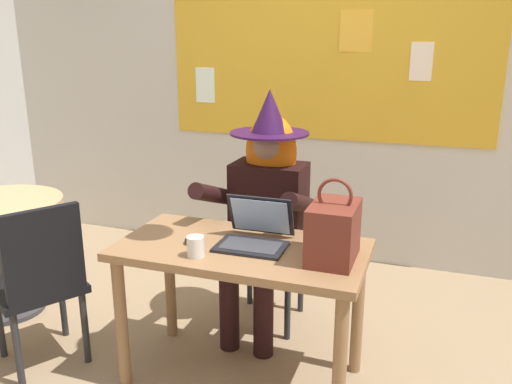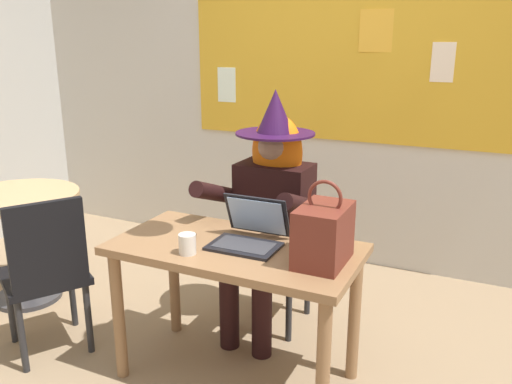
{
  "view_description": "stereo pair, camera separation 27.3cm",
  "coord_description": "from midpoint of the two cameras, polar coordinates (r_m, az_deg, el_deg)",
  "views": [
    {
      "loc": [
        0.82,
        -2.11,
        1.67
      ],
      "look_at": [
        -0.05,
        0.37,
        0.91
      ],
      "focal_mm": 36.93,
      "sensor_mm": 36.0,
      "label": 1
    },
    {
      "loc": [
        1.07,
        -2.01,
        1.67
      ],
      "look_at": [
        -0.05,
        0.37,
        0.91
      ],
      "focal_mm": 36.93,
      "sensor_mm": 36.0,
      "label": 2
    }
  ],
  "objects": [
    {
      "name": "chair_spare_by_window",
      "position": [
        2.96,
        -19.35,
        -7.92
      ],
      "size": [
        0.58,
        0.58,
        0.9
      ],
      "rotation": [
        0.0,
        0.0,
        2.59
      ],
      "color": "black",
      "rests_on": "ground"
    },
    {
      "name": "person_costumed",
      "position": [
        2.99,
        4.14,
        -0.76
      ],
      "size": [
        0.6,
        0.69,
        1.41
      ],
      "rotation": [
        0.0,
        0.0,
        -1.59
      ],
      "color": "black",
      "rests_on": "ground"
    },
    {
      "name": "computer_mouse",
      "position": [
        2.59,
        -4.36,
        -4.88
      ],
      "size": [
        0.07,
        0.11,
        0.03
      ],
      "primitive_type": "ellipsoid",
      "rotation": [
        0.0,
        0.0,
        -0.1
      ],
      "color": "black",
      "rests_on": "desk_main"
    },
    {
      "name": "desk_main",
      "position": [
        2.57,
        0.84,
        -8.14
      ],
      "size": [
        1.19,
        0.61,
        0.72
      ],
      "rotation": [
        0.0,
        0.0,
        -0.0
      ],
      "color": "#8E6642",
      "rests_on": "ground"
    },
    {
      "name": "wall_back_bulletin",
      "position": [
        3.99,
        11.68,
        10.85
      ],
      "size": [
        5.64,
        1.91,
        2.61
      ],
      "color": "beige",
      "rests_on": "ground"
    },
    {
      "name": "handbag",
      "position": [
        2.33,
        10.68,
        -4.55
      ],
      "size": [
        0.2,
        0.3,
        0.38
      ],
      "rotation": [
        0.0,
        0.0,
        0.15
      ],
      "color": "maroon",
      "rests_on": "desk_main"
    },
    {
      "name": "chair_at_desk",
      "position": [
        3.19,
        4.82,
        -4.96
      ],
      "size": [
        0.43,
        0.43,
        0.92
      ],
      "rotation": [
        0.0,
        0.0,
        -1.54
      ],
      "color": "#4C1E19",
      "rests_on": "ground"
    },
    {
      "name": "laptop",
      "position": [
        2.53,
        2.35,
        -4.62
      ],
      "size": [
        0.33,
        0.31,
        0.22
      ],
      "rotation": [
        0.0,
        0.0,
        0.02
      ],
      "color": "black",
      "rests_on": "desk_main"
    },
    {
      "name": "side_table_round",
      "position": [
        3.66,
        -22.36,
        -3.08
      ],
      "size": [
        0.77,
        0.77,
        0.73
      ],
      "color": "tan",
      "rests_on": "ground"
    },
    {
      "name": "coffee_mug",
      "position": [
        2.42,
        -4.25,
        -5.7
      ],
      "size": [
        0.08,
        0.08,
        0.09
      ],
      "primitive_type": "cylinder",
      "color": "silver",
      "rests_on": "desk_main"
    }
  ]
}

